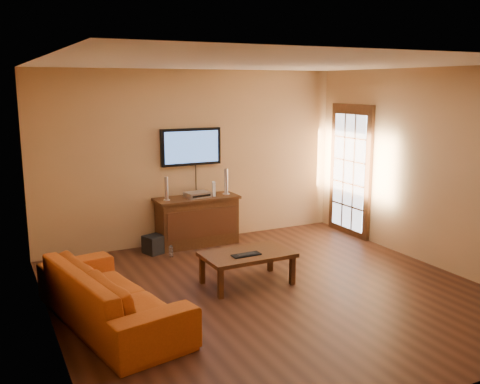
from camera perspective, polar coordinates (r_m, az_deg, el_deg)
ground_plane at (r=6.59m, az=3.38°, el=-10.65°), size 5.00×5.00×0.00m
room_walls at (r=6.70m, az=0.88°, el=4.68°), size 5.00×5.00×5.00m
french_door at (r=9.01m, az=11.67°, el=2.10°), size 0.07×1.02×2.22m
media_console at (r=8.37m, az=-4.59°, el=-3.07°), size 1.31×0.50×0.76m
television at (r=8.36m, az=-5.25°, el=4.82°), size 0.98×0.08×0.58m
coffee_table at (r=6.73m, az=0.76°, el=-6.88°), size 1.12×0.68×0.41m
sofa at (r=5.81m, az=-13.66°, el=-9.56°), size 1.04×2.26×0.85m
speaker_left at (r=8.07m, az=-7.85°, el=0.25°), size 0.10×0.10×0.36m
speaker_right at (r=8.44m, az=-1.49°, el=1.01°), size 0.11×0.11×0.41m
av_receiver at (r=8.27m, az=-4.57°, el=-0.27°), size 0.39×0.30×0.08m
game_console at (r=8.37m, az=-2.81°, el=0.34°), size 0.09×0.16×0.22m
subwoofer at (r=8.09m, az=-9.15°, el=-5.54°), size 0.34×0.34×0.27m
bottle at (r=7.90m, az=-7.38°, el=-6.29°), size 0.06×0.06×0.18m
keyboard at (r=6.60m, az=0.67°, el=-6.70°), size 0.37×0.14×0.02m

